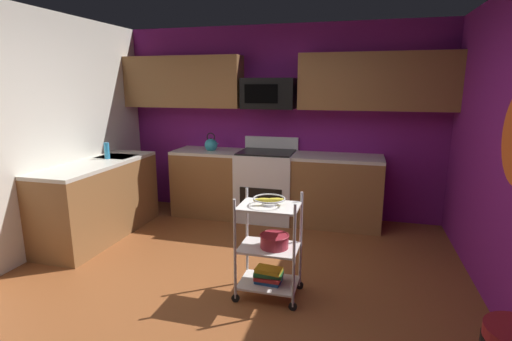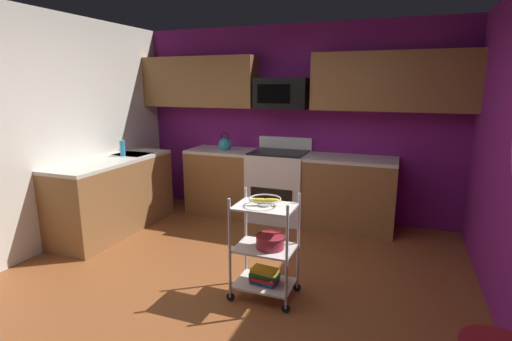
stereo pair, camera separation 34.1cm
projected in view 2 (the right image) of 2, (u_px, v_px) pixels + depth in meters
The scene contains 13 objects.
floor at pixel (218, 297), 3.42m from camera, with size 4.40×4.80×0.04m, color brown.
wall_back at pixel (294, 123), 5.35m from camera, with size 4.52×0.06×2.60m, color #751970.
wall_left at pixel (16, 137), 3.90m from camera, with size 0.06×4.80×2.60m, color silver.
counter_run at pixel (224, 190), 5.08m from camera, with size 3.61×2.30×0.92m.
oven_range at pixel (279, 185), 5.26m from camera, with size 0.76×0.65×1.10m.
upper_cabinets at pixel (292, 82), 5.04m from camera, with size 4.40×0.33×0.70m.
microwave at pixel (282, 94), 5.09m from camera, with size 0.70×0.39×0.40m.
rolling_cart at pixel (265, 248), 3.30m from camera, with size 0.56×0.38×0.91m.
fruit_bowl at pixel (265, 200), 3.21m from camera, with size 0.27×0.27×0.07m.
mixing_bowl_large at pixel (270, 241), 3.27m from camera, with size 0.25×0.25×0.11m.
book_stack at pixel (265, 276), 3.35m from camera, with size 0.26×0.18×0.13m.
kettle at pixel (225, 144), 5.42m from camera, with size 0.21×0.18×0.26m.
dish_soap_bottle at pixel (123, 148), 4.92m from camera, with size 0.06×0.06×0.20m, color #2D8CBF.
Camera 2 is at (1.42, -2.77, 1.81)m, focal length 27.11 mm.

